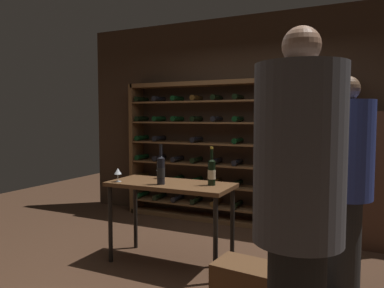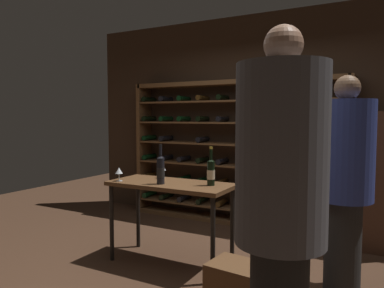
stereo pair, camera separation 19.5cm
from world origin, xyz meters
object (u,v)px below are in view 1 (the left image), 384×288
object	(u,v)px
wine_bottle_black_capsule	(161,170)
wine_glass_stemmed_center	(118,172)
tasting_table	(170,192)
person_bystander_red_print	(345,173)
wine_glass_stemmed_left	(160,168)
wine_bottle_gold_foil	(212,172)
person_guest_blue_shirt	(298,198)
wine_crate	(246,285)
wine_rack	(226,153)
display_cabinet	(378,180)

from	to	relation	value
wine_bottle_black_capsule	wine_glass_stemmed_center	distance (m)	0.47
tasting_table	person_bystander_red_print	bearing A→B (deg)	7.34
wine_glass_stemmed_left	wine_bottle_black_capsule	bearing A→B (deg)	-58.69
wine_bottle_gold_foil	tasting_table	bearing A→B (deg)	-172.92
person_guest_blue_shirt	wine_glass_stemmed_left	xyz separation A→B (m)	(-1.68, 1.48, -0.13)
wine_crate	wine_glass_stemmed_center	bearing A→B (deg)	167.24
wine_rack	wine_bottle_gold_foil	xyz separation A→B (m)	(0.43, -1.59, -0.02)
person_bystander_red_print	wine_glass_stemmed_left	xyz separation A→B (m)	(-1.82, -0.02, -0.06)
person_guest_blue_shirt	display_cabinet	world-z (taller)	person_guest_blue_shirt
wine_crate	display_cabinet	distance (m)	2.21
person_bystander_red_print	wine_bottle_gold_foil	xyz separation A→B (m)	(-1.17, -0.15, -0.04)
person_bystander_red_print	wine_glass_stemmed_center	xyz separation A→B (m)	(-2.11, -0.38, -0.08)
wine_rack	wine_bottle_black_capsule	world-z (taller)	wine_rack
person_guest_blue_shirt	wine_crate	world-z (taller)	person_guest_blue_shirt
person_bystander_red_print	wine_crate	xyz separation A→B (m)	(-0.65, -0.71, -0.83)
tasting_table	wine_bottle_gold_foil	bearing A→B (deg)	7.08
wine_glass_stemmed_left	person_guest_blue_shirt	bearing A→B (deg)	-41.27
wine_bottle_gold_foil	wine_glass_stemmed_center	xyz separation A→B (m)	(-0.93, -0.23, -0.03)
wine_rack	wine_glass_stemmed_center	size ratio (longest dim) A/B	22.02
tasting_table	wine_bottle_gold_foil	size ratio (longest dim) A/B	3.36
wine_crate	wine_glass_stemmed_center	world-z (taller)	wine_glass_stemmed_center
person_guest_blue_shirt	person_bystander_red_print	bearing A→B (deg)	-120.29
display_cabinet	wine_glass_stemmed_left	xyz separation A→B (m)	(-2.11, -1.22, 0.17)
wine_rack	tasting_table	distance (m)	1.66
person_guest_blue_shirt	wine_crate	size ratio (longest dim) A/B	4.03
wine_rack	wine_bottle_black_capsule	size ratio (longest dim) A/B	7.90
wine_rack	person_bystander_red_print	size ratio (longest dim) A/B	1.68
wine_glass_stemmed_center	wine_rack	bearing A→B (deg)	74.56
person_bystander_red_print	display_cabinet	world-z (taller)	person_bystander_red_print
wine_crate	wine_rack	bearing A→B (deg)	114.00
display_cabinet	wine_bottle_black_capsule	bearing A→B (deg)	-141.77
person_guest_blue_shirt	person_bystander_red_print	xyz separation A→B (m)	(0.14, 1.49, -0.07)
tasting_table	wine_glass_stemmed_center	xyz separation A→B (m)	(-0.51, -0.18, 0.20)
tasting_table	wine_bottle_black_capsule	world-z (taller)	wine_bottle_black_capsule
tasting_table	person_bystander_red_print	xyz separation A→B (m)	(1.60, 0.21, 0.27)
person_bystander_red_print	tasting_table	bearing A→B (deg)	105.77
wine_bottle_black_capsule	wine_glass_stemmed_left	distance (m)	0.36
wine_rack	display_cabinet	distance (m)	1.92
wine_glass_stemmed_left	person_bystander_red_print	bearing A→B (deg)	0.50
person_bystander_red_print	wine_bottle_black_capsule	xyz separation A→B (m)	(-1.64, -0.32, -0.03)
person_guest_blue_shirt	person_bystander_red_print	world-z (taller)	person_guest_blue_shirt
wine_rack	wine_bottle_black_capsule	xyz separation A→B (m)	(-0.03, -1.75, -0.01)
wine_rack	wine_bottle_gold_foil	world-z (taller)	wine_rack
display_cabinet	wine_glass_stemmed_left	bearing A→B (deg)	-150.11
wine_rack	wine_crate	size ratio (longest dim) A/B	6.39
tasting_table	wine_rack	bearing A→B (deg)	90.27
wine_crate	person_bystander_red_print	bearing A→B (deg)	47.70
wine_bottle_gold_foil	wine_glass_stemmed_center	distance (m)	0.96
tasting_table	wine_bottle_black_capsule	distance (m)	0.27
tasting_table	display_cabinet	distance (m)	2.35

